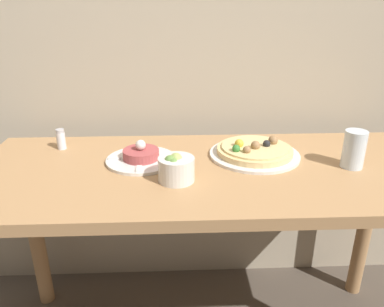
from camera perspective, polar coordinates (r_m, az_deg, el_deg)
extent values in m
cube|color=#AD7F51|center=(1.18, 2.79, -2.89)|extent=(1.48, 0.61, 0.03)
cylinder|color=#AD7F51|center=(1.67, -22.78, -10.95)|extent=(0.06, 0.06, 0.70)
cylinder|color=#AD7F51|center=(1.75, 24.94, -9.68)|extent=(0.06, 0.06, 0.70)
cylinder|color=silver|center=(1.27, 9.48, -0.15)|extent=(0.30, 0.30, 0.01)
cylinder|color=#E5C17F|center=(1.26, 9.52, 0.45)|extent=(0.25, 0.25, 0.02)
cylinder|color=#E0C684|center=(1.26, 9.55, 0.97)|extent=(0.22, 0.22, 0.01)
sphere|color=#387F33|center=(1.21, 6.74, 0.73)|extent=(0.03, 0.03, 0.03)
sphere|color=#997047|center=(1.24, 9.66, 1.21)|extent=(0.03, 0.03, 0.03)
sphere|color=gold|center=(1.25, 7.20, 1.52)|extent=(0.03, 0.03, 0.03)
sphere|color=black|center=(1.27, 11.31, 1.46)|extent=(0.03, 0.03, 0.03)
sphere|color=#997047|center=(1.20, 8.35, 0.53)|extent=(0.03, 0.03, 0.03)
sphere|color=#997047|center=(1.29, 12.25, 1.97)|extent=(0.03, 0.03, 0.03)
cylinder|color=silver|center=(1.22, -7.73, -0.97)|extent=(0.23, 0.23, 0.01)
cylinder|color=#A84747|center=(1.21, -7.77, -0.10)|extent=(0.12, 0.12, 0.03)
sphere|color=silver|center=(1.20, -7.85, 1.30)|extent=(0.03, 0.03, 0.03)
cube|color=white|center=(1.21, -3.71, -0.56)|extent=(0.04, 0.02, 0.01)
cube|color=white|center=(1.30, -7.44, 0.86)|extent=(0.02, 0.04, 0.01)
cube|color=white|center=(1.23, -11.73, -0.68)|extent=(0.04, 0.02, 0.01)
cube|color=white|center=(1.14, -8.10, -2.31)|extent=(0.02, 0.04, 0.01)
cylinder|color=silver|center=(1.07, -2.40, -2.41)|extent=(0.10, 0.10, 0.07)
sphere|color=#A3B25B|center=(1.06, -2.59, -1.06)|extent=(0.03, 0.03, 0.03)
sphere|color=#668E42|center=(1.05, -2.85, -1.41)|extent=(0.03, 0.03, 0.03)
sphere|color=#A3B25B|center=(1.06, -2.47, -0.87)|extent=(0.04, 0.04, 0.04)
sphere|color=#668E42|center=(1.06, -3.37, -1.12)|extent=(0.03, 0.03, 0.03)
cylinder|color=silver|center=(1.25, 23.46, 0.60)|extent=(0.07, 0.07, 0.12)
cylinder|color=silver|center=(1.38, -19.31, 1.85)|extent=(0.03, 0.03, 0.06)
cylinder|color=#B2B2B7|center=(1.37, -19.50, 3.26)|extent=(0.03, 0.03, 0.01)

